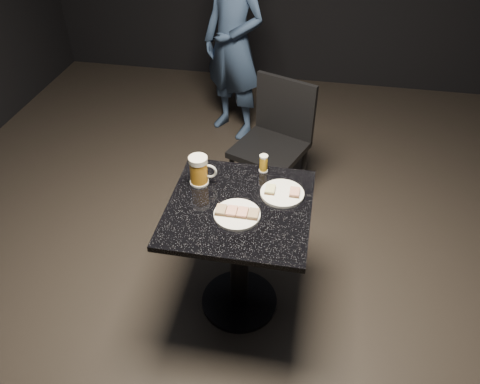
{
  "coord_description": "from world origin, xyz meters",
  "views": [
    {
      "loc": [
        0.32,
        -1.69,
        2.24
      ],
      "look_at": [
        0.0,
        0.02,
        0.82
      ],
      "focal_mm": 35.0,
      "sensor_mm": 36.0,
      "label": 1
    }
  ],
  "objects_px": {
    "table": "(239,241)",
    "beer_mug": "(199,170)",
    "plate_small": "(282,193)",
    "beer_tumbler": "(264,163)",
    "chair": "(275,138)",
    "plate_large": "(237,214)",
    "patron": "(234,43)"
  },
  "relations": [
    {
      "from": "chair",
      "to": "table",
      "type": "bearing_deg",
      "value": -93.24
    },
    {
      "from": "table",
      "to": "chair",
      "type": "distance_m",
      "value": 1.03
    },
    {
      "from": "plate_small",
      "to": "patron",
      "type": "bearing_deg",
      "value": 108.68
    },
    {
      "from": "plate_small",
      "to": "beer_mug",
      "type": "height_order",
      "value": "beer_mug"
    },
    {
      "from": "patron",
      "to": "table",
      "type": "bearing_deg",
      "value": -46.9
    },
    {
      "from": "plate_large",
      "to": "plate_small",
      "type": "height_order",
      "value": "same"
    },
    {
      "from": "beer_tumbler",
      "to": "chair",
      "type": "distance_m",
      "value": 0.78
    },
    {
      "from": "plate_small",
      "to": "table",
      "type": "xyz_separation_m",
      "value": [
        -0.2,
        -0.12,
        -0.25
      ]
    },
    {
      "from": "beer_tumbler",
      "to": "beer_mug",
      "type": "bearing_deg",
      "value": -152.23
    },
    {
      "from": "beer_tumbler",
      "to": "patron",
      "type": "bearing_deg",
      "value": 106.67
    },
    {
      "from": "table",
      "to": "beer_tumbler",
      "type": "relative_size",
      "value": 7.65
    },
    {
      "from": "patron",
      "to": "beer_mug",
      "type": "xyz_separation_m",
      "value": [
        0.17,
        -1.74,
        0.03
      ]
    },
    {
      "from": "table",
      "to": "beer_mug",
      "type": "bearing_deg",
      "value": 148.58
    },
    {
      "from": "plate_large",
      "to": "table",
      "type": "bearing_deg",
      "value": 92.46
    },
    {
      "from": "plate_small",
      "to": "chair",
      "type": "xyz_separation_m",
      "value": [
        -0.14,
        0.9,
        -0.25
      ]
    },
    {
      "from": "plate_large",
      "to": "beer_tumbler",
      "type": "relative_size",
      "value": 2.28
    },
    {
      "from": "plate_small",
      "to": "chair",
      "type": "distance_m",
      "value": 0.95
    },
    {
      "from": "plate_large",
      "to": "plate_small",
      "type": "distance_m",
      "value": 0.28
    },
    {
      "from": "table",
      "to": "chair",
      "type": "height_order",
      "value": "chair"
    },
    {
      "from": "plate_small",
      "to": "patron",
      "type": "relative_size",
      "value": 0.14
    },
    {
      "from": "plate_large",
      "to": "table",
      "type": "relative_size",
      "value": 0.3
    },
    {
      "from": "plate_large",
      "to": "beer_mug",
      "type": "distance_m",
      "value": 0.33
    },
    {
      "from": "beer_mug",
      "to": "plate_small",
      "type": "bearing_deg",
      "value": -2.42
    },
    {
      "from": "plate_small",
      "to": "table",
      "type": "bearing_deg",
      "value": -147.59
    },
    {
      "from": "chair",
      "to": "patron",
      "type": "bearing_deg",
      "value": 118.06
    },
    {
      "from": "patron",
      "to": "chair",
      "type": "xyz_separation_m",
      "value": [
        0.46,
        -0.86,
        -0.3
      ]
    },
    {
      "from": "patron",
      "to": "table",
      "type": "height_order",
      "value": "patron"
    },
    {
      "from": "plate_large",
      "to": "chair",
      "type": "bearing_deg",
      "value": 87.14
    },
    {
      "from": "table",
      "to": "beer_mug",
      "type": "relative_size",
      "value": 4.75
    },
    {
      "from": "plate_small",
      "to": "table",
      "type": "height_order",
      "value": "plate_small"
    },
    {
      "from": "beer_mug",
      "to": "beer_tumbler",
      "type": "xyz_separation_m",
      "value": [
        0.31,
        0.16,
        -0.03
      ]
    },
    {
      "from": "chair",
      "to": "beer_tumbler",
      "type": "bearing_deg",
      "value": -88.75
    }
  ]
}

